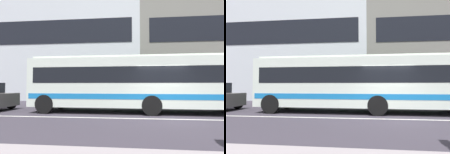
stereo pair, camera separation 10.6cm
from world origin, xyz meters
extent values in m
plane|color=#39343E|center=(0.00, 0.00, 0.00)|extent=(160.00, 160.00, 0.00)
cube|color=silver|center=(0.00, 0.00, 0.00)|extent=(60.00, 0.16, 0.01)
cube|color=#295D2D|center=(-2.14, 5.52, 0.42)|extent=(13.80, 1.10, 0.84)
cube|color=silver|center=(-10.01, 13.98, 5.75)|extent=(18.32, 9.83, 11.50)
cube|color=black|center=(-10.01, 9.04, 6.67)|extent=(16.85, 0.04, 2.30)
cube|color=silver|center=(-1.23, 2.12, 1.65)|extent=(11.80, 2.74, 2.61)
cube|color=black|center=(-1.23, 2.12, 2.05)|extent=(11.10, 2.75, 0.83)
cube|color=#1875C1|center=(-1.23, 2.12, 0.94)|extent=(11.57, 2.76, 0.28)
cube|color=silver|center=(-1.23, 2.12, 3.02)|extent=(11.33, 2.33, 0.12)
cube|color=black|center=(-7.12, 2.23, 2.05)|extent=(0.07, 2.12, 0.92)
cylinder|color=black|center=(-6.13, 1.06, 0.50)|extent=(1.01, 0.30, 1.00)
cylinder|color=black|center=(-6.08, 3.38, 0.50)|extent=(1.01, 0.30, 1.00)
cylinder|color=black|center=(-0.52, 0.95, 0.50)|extent=(1.01, 0.30, 1.00)
cylinder|color=black|center=(-0.47, 3.27, 0.50)|extent=(1.01, 0.30, 1.00)
cylinder|color=black|center=(3.67, 3.19, 0.50)|extent=(1.01, 0.30, 1.00)
cylinder|color=black|center=(-9.22, 2.85, 0.32)|extent=(0.65, 0.26, 0.64)
camera|label=1|loc=(-1.37, -9.03, 1.50)|focal=31.64mm
camera|label=2|loc=(-1.26, -9.01, 1.50)|focal=31.64mm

